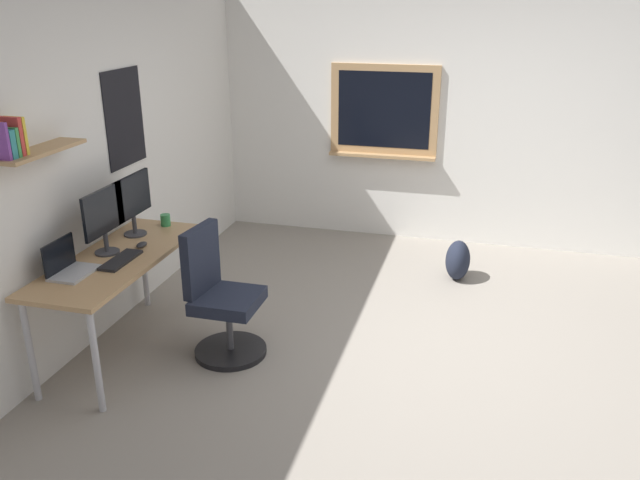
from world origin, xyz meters
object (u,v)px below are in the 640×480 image
keyboard (121,260)px  backpack (458,260)px  computer_mouse (142,245)px  desk (119,266)px  laptop (68,266)px  monitor_primary (104,217)px  coffee_mug (165,220)px  office_chair (220,301)px  monitor_secondary (133,201)px

keyboard → backpack: 3.00m
keyboard → computer_mouse: computer_mouse is taller
desk → laptop: 0.39m
monitor_primary → backpack: monitor_primary is taller
coffee_mug → backpack: size_ratio=0.25×
office_chair → laptop: (-0.50, 0.82, 0.39)m
desk → monitor_primary: size_ratio=3.29×
monitor_secondary → keyboard: size_ratio=1.25×
backpack → coffee_mug: bearing=119.5°
keyboard → backpack: (2.00, -2.17, -0.57)m
monitor_primary → laptop: bearing=172.8°
office_chair → computer_mouse: size_ratio=9.13×
laptop → monitor_primary: bearing=-7.2°
monitor_primary → backpack: bearing=-51.1°
desk → computer_mouse: computer_mouse is taller
keyboard → coffee_mug: coffee_mug is taller
computer_mouse → backpack: 2.82m
backpack → computer_mouse: bearing=128.4°
computer_mouse → backpack: (1.72, -2.17, -0.58)m
backpack → desk: bearing=130.6°
laptop → monitor_primary: 0.44m
monitor_primary → computer_mouse: monitor_primary is taller
office_chair → keyboard: size_ratio=2.57×
laptop → coffee_mug: (1.01, -0.17, -0.01)m
monitor_secondary → coffee_mug: 0.35m
desk → computer_mouse: (0.20, -0.07, 0.09)m
monitor_primary → computer_mouse: bearing=-45.4°
laptop → backpack: 3.34m
desk → computer_mouse: bearing=-19.8°
keyboard → coffee_mug: size_ratio=4.02×
office_chair → coffee_mug: (0.51, 0.66, 0.38)m
office_chair → coffee_mug: 0.91m
office_chair → monitor_primary: 0.99m
coffee_mug → backpack: (1.26, -2.22, -0.61)m
computer_mouse → coffee_mug: coffee_mug is taller
office_chair → backpack: (1.76, -1.56, -0.23)m
computer_mouse → coffee_mug: 0.46m
computer_mouse → monitor_secondary: bearing=37.8°
keyboard → backpack: size_ratio=1.01×
coffee_mug → keyboard: bearing=-176.1°
laptop → computer_mouse: laptop is taller
desk → backpack: (1.92, -2.24, -0.48)m
desk → office_chair: office_chair is taller
desk → laptop: bearing=157.5°
desk → monitor_secondary: 0.55m
keyboard → laptop: bearing=141.1°
laptop → coffee_mug: size_ratio=3.37×
monitor_primary → keyboard: monitor_primary is taller
monitor_secondary → coffee_mug: size_ratio=5.04×
office_chair → backpack: bearing=-41.5°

